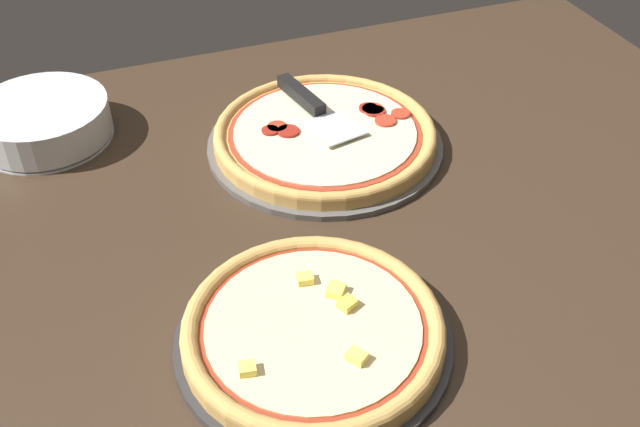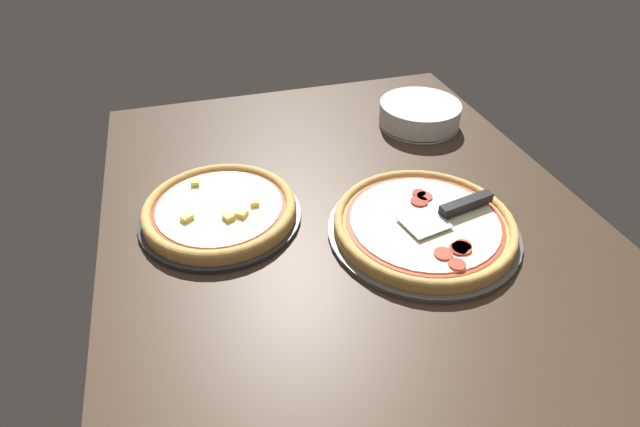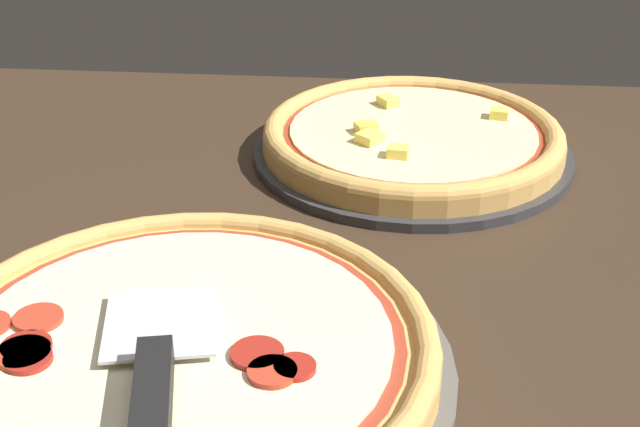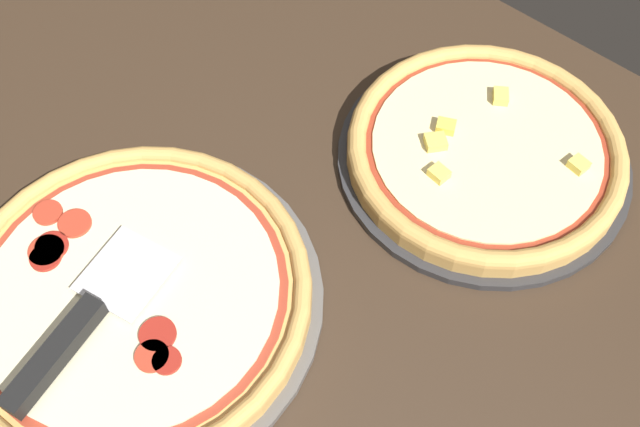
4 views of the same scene
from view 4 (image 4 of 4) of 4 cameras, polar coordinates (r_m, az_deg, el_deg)
The scene contains 6 objects.
ground_plane at distance 82.58cm, azimuth -6.53°, elevation -2.39°, with size 144.10×100.30×3.60cm, color #38281C.
pizza_pan_front at distance 78.44cm, azimuth -13.83°, elevation -6.51°, with size 38.07×38.07×1.00cm, color #565451.
pizza_front at distance 76.79cm, azimuth -14.14°, elevation -5.86°, with size 35.78×35.78×2.71cm.
pizza_pan_back at distance 87.70cm, azimuth 12.30°, elevation 4.03°, with size 33.29×33.29×1.00cm, color #2D2D30.
pizza_back at distance 86.19cm, azimuth 12.53°, elevation 4.81°, with size 31.29×31.29×3.22cm.
serving_spatula at distance 73.91cm, azimuth -18.44°, elevation -8.83°, with size 9.00×21.07×2.00cm.
Camera 4 is at (34.73, -25.10, 68.79)cm, focal length 42.00 mm.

